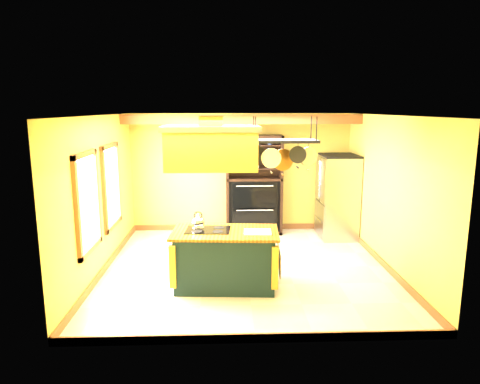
{
  "coord_description": "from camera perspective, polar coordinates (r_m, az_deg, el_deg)",
  "views": [
    {
      "loc": [
        -0.37,
        -7.25,
        2.82
      ],
      "look_at": [
        -0.1,
        0.3,
        1.33
      ],
      "focal_mm": 32.0,
      "sensor_mm": 36.0,
      "label": 1
    }
  ],
  "objects": [
    {
      "name": "refrigerator",
      "position": [
        9.61,
        12.83,
        -0.82
      ],
      "size": [
        0.78,
        0.92,
        1.79
      ],
      "color": "#9A9CA3",
      "rests_on": "floor"
    },
    {
      "name": "window_far",
      "position": [
        8.25,
        -16.74,
        0.76
      ],
      "size": [
        0.06,
        1.06,
        1.56
      ],
      "color": "brown",
      "rests_on": "wall_left"
    },
    {
      "name": "kitchen_island",
      "position": [
        6.89,
        -1.98,
        -8.83
      ],
      "size": [
        1.72,
        1.03,
        1.11
      ],
      "rotation": [
        0.0,
        0.0,
        -0.06
      ],
      "color": "#12292B",
      "rests_on": "floor"
    },
    {
      "name": "wall_back",
      "position": [
        9.87,
        0.11,
        2.59
      ],
      "size": [
        5.0,
        0.02,
        2.7
      ],
      "primitive_type": "cube",
      "color": "gold",
      "rests_on": "floor"
    },
    {
      "name": "hutch",
      "position": [
        9.73,
        1.84,
        -0.43
      ],
      "size": [
        1.26,
        0.57,
        2.23
      ],
      "color": "black",
      "rests_on": "floor"
    },
    {
      "name": "floor",
      "position": [
        7.79,
        0.81,
        -10.08
      ],
      "size": [
        5.0,
        5.0,
        0.0
      ],
      "primitive_type": "plane",
      "color": "beige",
      "rests_on": "ground"
    },
    {
      "name": "wall_front",
      "position": [
        4.99,
        2.29,
        -6.02
      ],
      "size": [
        5.0,
        0.02,
        2.7
      ],
      "primitive_type": "cube",
      "color": "gold",
      "rests_on": "floor"
    },
    {
      "name": "wall_left",
      "position": [
        7.7,
        -18.08,
        -0.42
      ],
      "size": [
        0.02,
        5.0,
        2.7
      ],
      "primitive_type": "cube",
      "color": "gold",
      "rests_on": "floor"
    },
    {
      "name": "ceiling_beam",
      "position": [
        8.96,
        0.31,
        9.68
      ],
      "size": [
        5.0,
        0.15,
        0.2
      ],
      "primitive_type": "cube",
      "color": "brown",
      "rests_on": "ceiling"
    },
    {
      "name": "pot_rack",
      "position": [
        6.57,
        5.89,
        5.89
      ],
      "size": [
        1.08,
        0.5,
        0.84
      ],
      "color": "black",
      "rests_on": "ceiling"
    },
    {
      "name": "wall_right",
      "position": [
        7.94,
        19.17,
        -0.16
      ],
      "size": [
        0.02,
        5.0,
        2.7
      ],
      "primitive_type": "cube",
      "color": "gold",
      "rests_on": "floor"
    },
    {
      "name": "range_hood",
      "position": [
        6.5,
        -3.84,
        6.07
      ],
      "size": [
        1.45,
        0.82,
        0.8
      ],
      "color": "gold",
      "rests_on": "ceiling"
    },
    {
      "name": "window_near",
      "position": [
        6.93,
        -19.62,
        -1.34
      ],
      "size": [
        0.06,
        1.06,
        1.56
      ],
      "color": "brown",
      "rests_on": "wall_left"
    },
    {
      "name": "ceiling",
      "position": [
        7.26,
        0.87,
        10.19
      ],
      "size": [
        5.0,
        5.0,
        0.0
      ],
      "primitive_type": "plane",
      "rotation": [
        3.14,
        0.0,
        0.0
      ],
      "color": "white",
      "rests_on": "wall_back"
    },
    {
      "name": "floor_register",
      "position": [
        7.36,
        -8.11,
        -11.45
      ],
      "size": [
        0.29,
        0.15,
        0.01
      ],
      "primitive_type": "cube",
      "rotation": [
        0.0,
        0.0,
        0.11
      ],
      "color": "black",
      "rests_on": "floor"
    }
  ]
}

